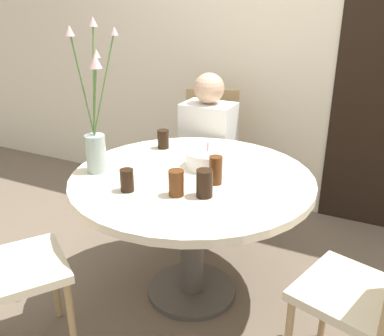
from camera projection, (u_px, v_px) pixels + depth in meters
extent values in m
plane|color=#6B5B4C|center=(192.00, 292.00, 2.43)|extent=(16.00, 16.00, 0.00)
cube|color=beige|center=(274.00, 34.00, 3.01)|extent=(8.00, 0.05, 2.60)
cylinder|color=beige|center=(192.00, 179.00, 2.16)|extent=(1.23, 1.23, 0.04)
cylinder|color=#4C4742|center=(192.00, 238.00, 2.29)|extent=(0.13, 0.13, 0.65)
cylinder|color=#4C4742|center=(192.00, 289.00, 2.42)|extent=(0.49, 0.49, 0.03)
cube|color=beige|center=(209.00, 161.00, 3.05)|extent=(0.51, 0.51, 0.04)
cube|color=tan|center=(212.00, 120.00, 3.12)|extent=(0.37, 0.15, 0.46)
cylinder|color=tan|center=(182.00, 200.00, 3.01)|extent=(0.03, 0.03, 0.44)
cylinder|color=tan|center=(230.00, 203.00, 2.96)|extent=(0.03, 0.03, 0.44)
cylinder|color=tan|center=(189.00, 181.00, 3.32)|extent=(0.03, 0.03, 0.44)
cylinder|color=tan|center=(233.00, 183.00, 3.28)|extent=(0.03, 0.03, 0.44)
cube|color=beige|center=(17.00, 268.00, 1.86)|extent=(0.56, 0.56, 0.04)
cylinder|color=tan|center=(72.00, 322.00, 1.89)|extent=(0.03, 0.03, 0.44)
cylinder|color=tan|center=(55.00, 281.00, 2.17)|extent=(0.03, 0.03, 0.44)
cube|color=beige|center=(352.00, 294.00, 1.71)|extent=(0.50, 0.50, 0.04)
cylinder|color=tan|center=(325.00, 302.00, 2.02)|extent=(0.03, 0.03, 0.44)
cylinder|color=white|center=(208.00, 159.00, 2.24)|extent=(0.23, 0.23, 0.09)
cylinder|color=#E54C4C|center=(208.00, 147.00, 2.22)|extent=(0.01, 0.01, 0.04)
cylinder|color=#9EB2AD|center=(96.00, 153.00, 2.17)|extent=(0.10, 0.10, 0.19)
cylinder|color=#4C7538|center=(95.00, 96.00, 2.05)|extent=(0.05, 0.02, 0.40)
cone|color=beige|center=(96.00, 53.00, 1.97)|extent=(0.04, 0.04, 0.04)
cylinder|color=#4C7538|center=(83.00, 86.00, 2.01)|extent=(0.04, 0.08, 0.51)
cone|color=beige|center=(69.00, 30.00, 1.89)|extent=(0.04, 0.04, 0.05)
cylinder|color=#4C7538|center=(95.00, 100.00, 2.04)|extent=(0.07, 0.03, 0.37)
cone|color=beige|center=(95.00, 61.00, 1.95)|extent=(0.06, 0.06, 0.07)
cylinder|color=#4C7538|center=(94.00, 80.00, 2.08)|extent=(0.04, 0.11, 0.53)
cone|color=beige|center=(93.00, 21.00, 2.03)|extent=(0.04, 0.04, 0.05)
cylinder|color=#4C7538|center=(104.00, 84.00, 2.09)|extent=(0.06, 0.16, 0.49)
cone|color=beige|center=(114.00, 31.00, 2.05)|extent=(0.04, 0.04, 0.04)
cylinder|color=silver|center=(238.00, 157.00, 2.39)|extent=(0.18, 0.18, 0.01)
cylinder|color=#51280F|center=(216.00, 170.00, 2.04)|extent=(0.06, 0.06, 0.14)
cylinder|color=#51280F|center=(176.00, 183.00, 1.92)|extent=(0.07, 0.07, 0.12)
cylinder|color=black|center=(127.00, 180.00, 1.97)|extent=(0.06, 0.06, 0.11)
cylinder|color=black|center=(163.00, 139.00, 2.51)|extent=(0.07, 0.07, 0.11)
cylinder|color=black|center=(204.00, 183.00, 1.91)|extent=(0.08, 0.08, 0.13)
cube|color=#383333|center=(207.00, 194.00, 3.06)|extent=(0.31, 0.24, 0.48)
cube|color=white|center=(208.00, 134.00, 2.89)|extent=(0.34, 0.24, 0.42)
sphere|color=#D1A889|center=(209.00, 88.00, 2.77)|extent=(0.20, 0.20, 0.20)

